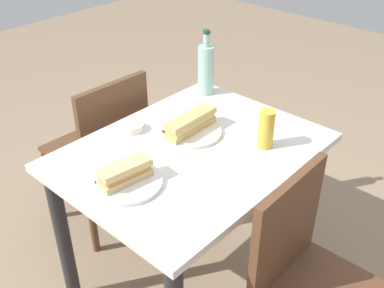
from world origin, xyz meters
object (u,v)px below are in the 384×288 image
chair_far (104,147)px  plate_far (126,182)px  baguette_sandwich_near (190,123)px  water_bottle (206,69)px  baguette_sandwich_far (125,173)px  plate_near (190,132)px  dining_table (192,175)px  chair_near (307,279)px  beer_glass (266,129)px  olive_bowl (132,127)px  knife_near (178,126)px  knife_far (114,174)px

chair_far → plate_far: bearing=-119.6°
chair_far → baguette_sandwich_near: size_ratio=3.45×
water_bottle → plate_far: bearing=-160.0°
plate_far → baguette_sandwich_far: size_ratio=1.31×
plate_near → baguette_sandwich_near: size_ratio=1.02×
dining_table → chair_near: (-0.06, -0.57, -0.11)m
baguette_sandwich_far → beer_glass: (0.52, -0.21, 0.03)m
olive_bowl → chair_far: bearing=78.6°
chair_near → knife_near: bearing=79.9°
chair_far → knife_near: bearing=-81.0°
baguette_sandwich_far → dining_table: bearing=-2.8°
baguette_sandwich_far → knife_far: 0.06m
beer_glass → baguette_sandwich_near: bearing=113.8°
plate_far → baguette_sandwich_far: bearing=0.0°
olive_bowl → plate_far: bearing=-134.8°
plate_near → knife_near: bearing=102.0°
dining_table → chair_far: size_ratio=1.15×
chair_near → plate_far: bearing=113.7°
water_bottle → plate_near: bearing=-148.5°
water_bottle → chair_far: bearing=144.0°
water_bottle → beer_glass: (-0.20, -0.48, -0.05)m
plate_far → knife_near: bearing=17.7°
plate_near → knife_far: size_ratio=1.40×
baguette_sandwich_near → olive_bowl: (-0.14, 0.19, -0.03)m
water_bottle → baguette_sandwich_far: bearing=-160.0°
knife_far → beer_glass: bearing=-27.3°
baguette_sandwich_near → beer_glass: (0.12, -0.28, 0.03)m
chair_far → baguette_sandwich_far: (-0.32, -0.56, 0.29)m
dining_table → beer_glass: size_ratio=6.41×
water_bottle → olive_bowl: water_bottle is taller
baguette_sandwich_far → chair_far: bearing=60.4°
beer_glass → plate_near: bearing=113.8°
baguette_sandwich_near → plate_far: 0.40m
chair_far → water_bottle: 0.62m
beer_glass → chair_far: bearing=104.8°
chair_far → olive_bowl: 0.40m
baguette_sandwich_near → knife_near: baguette_sandwich_near is taller
knife_near → olive_bowl: 0.19m
baguette_sandwich_far → plate_near: bearing=9.2°
dining_table → beer_glass: (0.20, -0.20, 0.21)m
knife_near → baguette_sandwich_far: (-0.39, -0.12, 0.03)m
knife_far → water_bottle: (0.73, 0.21, 0.10)m
chair_near → plate_near: 0.71m
plate_far → baguette_sandwich_near: bearing=9.2°
chair_near → knife_far: 0.74m
chair_near → plate_far: size_ratio=3.39×
knife_far → baguette_sandwich_near: bearing=1.0°
baguette_sandwich_near → baguette_sandwich_far: 0.40m
water_bottle → baguette_sandwich_near: bearing=-148.5°
plate_near → baguette_sandwich_near: baguette_sandwich_near is taller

